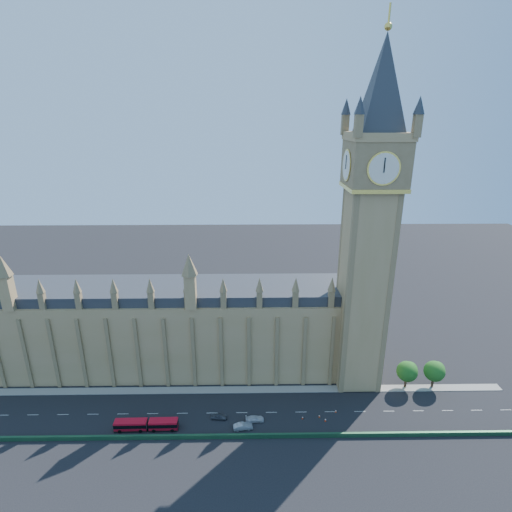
{
  "coord_description": "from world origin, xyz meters",
  "views": [
    {
      "loc": [
        6.52,
        -87.76,
        75.4
      ],
      "look_at": [
        8.0,
        10.0,
        41.33
      ],
      "focal_mm": 28.0,
      "sensor_mm": 36.0,
      "label": 1
    }
  ],
  "objects_px": {
    "red_bus": "(146,425)",
    "car_white": "(255,419)",
    "car_silver": "(243,426)",
    "car_grey": "(219,417)"
  },
  "relations": [
    {
      "from": "red_bus",
      "to": "car_white",
      "type": "bearing_deg",
      "value": 4.47
    },
    {
      "from": "red_bus",
      "to": "car_silver",
      "type": "height_order",
      "value": "red_bus"
    },
    {
      "from": "car_grey",
      "to": "car_silver",
      "type": "xyz_separation_m",
      "value": [
        6.45,
        -3.71,
        0.09
      ]
    },
    {
      "from": "car_grey",
      "to": "car_silver",
      "type": "height_order",
      "value": "car_silver"
    },
    {
      "from": "red_bus",
      "to": "car_grey",
      "type": "bearing_deg",
      "value": 10.06
    },
    {
      "from": "car_silver",
      "to": "car_white",
      "type": "xyz_separation_m",
      "value": [
        3.04,
        2.75,
        -0.11
      ]
    },
    {
      "from": "car_grey",
      "to": "car_white",
      "type": "distance_m",
      "value": 9.53
    },
    {
      "from": "car_silver",
      "to": "red_bus",
      "type": "bearing_deg",
      "value": 81.58
    },
    {
      "from": "car_white",
      "to": "red_bus",
      "type": "bearing_deg",
      "value": 91.11
    },
    {
      "from": "red_bus",
      "to": "car_silver",
      "type": "bearing_deg",
      "value": -1.28
    }
  ]
}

